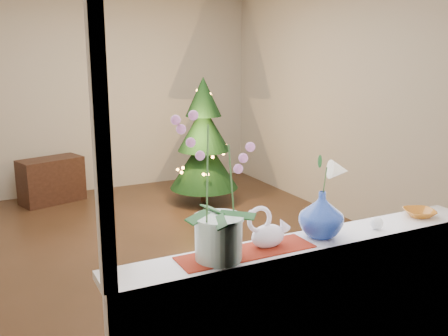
# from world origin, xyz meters

# --- Properties ---
(ground) EXTENTS (5.00, 5.00, 0.00)m
(ground) POSITION_xyz_m (0.00, 0.00, 0.00)
(ground) COLOR #352315
(ground) RESTS_ON ground
(wall_back) EXTENTS (4.50, 0.10, 2.70)m
(wall_back) POSITION_xyz_m (0.00, 2.50, 1.35)
(wall_back) COLOR beige
(wall_back) RESTS_ON ground
(wall_front) EXTENTS (4.50, 0.10, 2.70)m
(wall_front) POSITION_xyz_m (0.00, -2.50, 1.35)
(wall_front) COLOR beige
(wall_front) RESTS_ON ground
(wall_right) EXTENTS (0.10, 5.00, 2.70)m
(wall_right) POSITION_xyz_m (2.25, 0.00, 1.35)
(wall_right) COLOR beige
(wall_right) RESTS_ON ground
(window_apron) EXTENTS (2.20, 0.08, 0.88)m
(window_apron) POSITION_xyz_m (0.00, -2.46, 0.44)
(window_apron) COLOR white
(window_apron) RESTS_ON ground
(windowsill) EXTENTS (2.20, 0.26, 0.04)m
(windowsill) POSITION_xyz_m (0.00, -2.37, 0.90)
(windowsill) COLOR white
(windowsill) RESTS_ON window_apron
(window_frame) EXTENTS (2.22, 0.06, 1.60)m
(window_frame) POSITION_xyz_m (0.00, -2.47, 1.70)
(window_frame) COLOR white
(window_frame) RESTS_ON windowsill
(runner) EXTENTS (0.70, 0.20, 0.01)m
(runner) POSITION_xyz_m (-0.38, -2.37, 0.92)
(runner) COLOR maroon
(runner) RESTS_ON windowsill
(orchid_pot) EXTENTS (0.26, 0.26, 0.71)m
(orchid_pot) POSITION_xyz_m (-0.54, -2.38, 1.27)
(orchid_pot) COLOR white
(orchid_pot) RESTS_ON windowsill
(swan) EXTENTS (0.27, 0.18, 0.21)m
(swan) POSITION_xyz_m (-0.25, -2.35, 1.02)
(swan) COLOR white
(swan) RESTS_ON windowsill
(blue_vase) EXTENTS (0.29, 0.29, 0.28)m
(blue_vase) POSITION_xyz_m (0.08, -2.35, 1.06)
(blue_vase) COLOR navy
(blue_vase) RESTS_ON windowsill
(lily) EXTENTS (0.16, 0.09, 0.21)m
(lily) POSITION_xyz_m (0.08, -2.35, 1.31)
(lily) COLOR white
(lily) RESTS_ON blue_vase
(paperweight) EXTENTS (0.07, 0.07, 0.07)m
(paperweight) POSITION_xyz_m (0.43, -2.40, 0.96)
(paperweight) COLOR white
(paperweight) RESTS_ON windowsill
(amber_dish) EXTENTS (0.20, 0.20, 0.04)m
(amber_dish) POSITION_xyz_m (0.81, -2.35, 0.94)
(amber_dish) COLOR #AD6219
(amber_dish) RESTS_ON windowsill
(xmas_tree) EXTENTS (1.03, 1.03, 1.59)m
(xmas_tree) POSITION_xyz_m (1.05, 1.29, 0.80)
(xmas_tree) COLOR black
(xmas_tree) RESTS_ON ground
(side_table) EXTENTS (0.84, 0.59, 0.57)m
(side_table) POSITION_xyz_m (-0.70, 2.14, 0.29)
(side_table) COLOR black
(side_table) RESTS_ON ground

